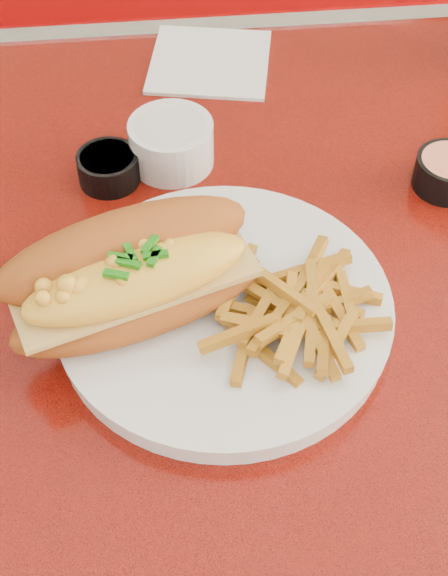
{
  "coord_description": "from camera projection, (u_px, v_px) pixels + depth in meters",
  "views": [
    {
      "loc": [
        -0.13,
        -0.49,
        1.32
      ],
      "look_at": [
        -0.08,
        -0.06,
        0.81
      ],
      "focal_mm": 50.0,
      "sensor_mm": 36.0,
      "label": 1
    }
  ],
  "objects": [
    {
      "name": "diner_table",
      "position": [
        294.0,
        359.0,
        0.86
      ],
      "size": [
        1.23,
        0.83,
        0.77
      ],
      "color": "red",
      "rests_on": "ground"
    },
    {
      "name": "sauce_cup_left",
      "position": [
        108.0,
        167.0,
        0.8
      ],
      "size": [
        0.07,
        0.07,
        0.03
      ],
      "rotation": [
        0.0,
        0.0,
        0.23
      ],
      "color": "black",
      "rests_on": "diner_table"
    },
    {
      "name": "ground",
      "position": [
        270.0,
        571.0,
        1.33
      ],
      "size": [
        8.0,
        8.0,
        0.0
      ],
      "primitive_type": "plane",
      "color": "beige",
      "rests_on": "ground"
    },
    {
      "name": "fork",
      "position": [
        252.0,
        243.0,
        0.73
      ],
      "size": [
        0.1,
        0.15,
        0.0
      ],
      "rotation": [
        0.0,
        0.0,
        2.11
      ],
      "color": "silver",
      "rests_on": "dinner_plate"
    },
    {
      "name": "sauce_cup_right",
      "position": [
        448.0,
        171.0,
        0.79
      ],
      "size": [
        0.08,
        0.08,
        0.03
      ],
      "rotation": [
        0.0,
        0.0,
        0.27
      ],
      "color": "black",
      "rests_on": "diner_table"
    },
    {
      "name": "paper_napkin",
      "position": [
        210.0,
        62.0,
        0.94
      ],
      "size": [
        0.16,
        0.16,
        0.0
      ],
      "primitive_type": "cube",
      "rotation": [
        0.0,
        0.0,
        -0.2
      ],
      "color": "white",
      "rests_on": "diner_table"
    },
    {
      "name": "booth_bench_far",
      "position": [
        221.0,
        126.0,
        1.63
      ],
      "size": [
        1.2,
        0.51,
        0.9
      ],
      "color": "#A20B0A",
      "rests_on": "ground"
    },
    {
      "name": "fries_pile",
      "position": [
        294.0,
        304.0,
        0.66
      ],
      "size": [
        0.12,
        0.11,
        0.03
      ],
      "primitive_type": null,
      "rotation": [
        0.0,
        0.0,
        -0.08
      ],
      "color": "gold",
      "rests_on": "dinner_plate"
    },
    {
      "name": "mac_hoagie",
      "position": [
        133.0,
        276.0,
        0.65
      ],
      "size": [
        0.24,
        0.17,
        0.1
      ],
      "rotation": [
        0.0,
        0.0,
        0.32
      ],
      "color": "#AA541B",
      "rests_on": "dinner_plate"
    },
    {
      "name": "dinner_plate",
      "position": [
        224.0,
        309.0,
        0.69
      ],
      "size": [
        0.38,
        0.38,
        0.02
      ],
      "rotation": [
        0.0,
        0.0,
        0.42
      ],
      "color": "silver",
      "rests_on": "diner_table"
    },
    {
      "name": "gravy_ramekin",
      "position": [
        171.0,
        142.0,
        0.81
      ],
      "size": [
        0.1,
        0.1,
        0.05
      ],
      "rotation": [
        0.0,
        0.0,
        -0.13
      ],
      "color": "silver",
      "rests_on": "diner_table"
    }
  ]
}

